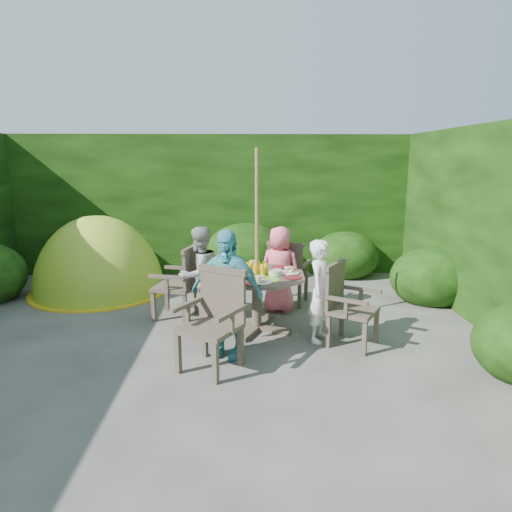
{
  "coord_description": "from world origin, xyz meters",
  "views": [
    {
      "loc": [
        0.6,
        -4.66,
        2.07
      ],
      "look_at": [
        0.74,
        1.08,
        0.85
      ],
      "focal_mm": 32.0,
      "sensor_mm": 36.0,
      "label": 1
    }
  ],
  "objects_px": {
    "parasol_pole": "(257,242)",
    "garden_chair_front": "(214,318)",
    "patio_table": "(257,283)",
    "garden_chair_back": "(288,272)",
    "garden_chair_left": "(181,281)",
    "child_front": "(227,294)",
    "child_right": "(321,291)",
    "child_left": "(199,275)",
    "dome_tent": "(100,292)",
    "garden_chair_right": "(347,303)",
    "child_back": "(280,269)"
  },
  "relations": [
    {
      "from": "garden_chair_left",
      "to": "garden_chair_back",
      "type": "relative_size",
      "value": 1.02
    },
    {
      "from": "garden_chair_left",
      "to": "child_right",
      "type": "distance_m",
      "value": 1.9
    },
    {
      "from": "patio_table",
      "to": "child_left",
      "type": "relative_size",
      "value": 1.31
    },
    {
      "from": "patio_table",
      "to": "garden_chair_front",
      "type": "height_order",
      "value": "garden_chair_front"
    },
    {
      "from": "child_right",
      "to": "child_back",
      "type": "distance_m",
      "value": 1.13
    },
    {
      "from": "garden_chair_back",
      "to": "child_right",
      "type": "relative_size",
      "value": 0.77
    },
    {
      "from": "child_right",
      "to": "child_front",
      "type": "height_order",
      "value": "child_front"
    },
    {
      "from": "garden_chair_right",
      "to": "child_left",
      "type": "relative_size",
      "value": 0.72
    },
    {
      "from": "garden_chair_right",
      "to": "child_left",
      "type": "xyz_separation_m",
      "value": [
        -1.73,
        0.79,
        0.14
      ]
    },
    {
      "from": "garden_chair_right",
      "to": "parasol_pole",
      "type": "bearing_deg",
      "value": 98.16
    },
    {
      "from": "parasol_pole",
      "to": "child_left",
      "type": "height_order",
      "value": "parasol_pole"
    },
    {
      "from": "garden_chair_right",
      "to": "dome_tent",
      "type": "xyz_separation_m",
      "value": [
        -3.46,
        2.16,
        -0.48
      ]
    },
    {
      "from": "patio_table",
      "to": "child_front",
      "type": "xyz_separation_m",
      "value": [
        -0.34,
        -0.73,
        0.09
      ]
    },
    {
      "from": "child_back",
      "to": "garden_chair_right",
      "type": "bearing_deg",
      "value": 143.11
    },
    {
      "from": "child_front",
      "to": "garden_chair_left",
      "type": "bearing_deg",
      "value": 140.46
    },
    {
      "from": "child_back",
      "to": "dome_tent",
      "type": "distance_m",
      "value": 3.02
    },
    {
      "from": "child_back",
      "to": "child_left",
      "type": "bearing_deg",
      "value": 43.75
    },
    {
      "from": "garden_chair_right",
      "to": "child_back",
      "type": "relative_size",
      "value": 0.76
    },
    {
      "from": "patio_table",
      "to": "garden_chair_right",
      "type": "xyz_separation_m",
      "value": [
        1.0,
        -0.45,
        -0.12
      ]
    },
    {
      "from": "garden_chair_back",
      "to": "child_right",
      "type": "xyz_separation_m",
      "value": [
        0.26,
        -1.33,
        0.11
      ]
    },
    {
      "from": "child_right",
      "to": "child_front",
      "type": "relative_size",
      "value": 0.86
    },
    {
      "from": "garden_chair_back",
      "to": "garden_chair_front",
      "type": "distance_m",
      "value": 2.19
    },
    {
      "from": "garden_chair_back",
      "to": "child_back",
      "type": "distance_m",
      "value": 0.32
    },
    {
      "from": "garden_chair_left",
      "to": "child_front",
      "type": "height_order",
      "value": "child_front"
    },
    {
      "from": "patio_table",
      "to": "parasol_pole",
      "type": "height_order",
      "value": "parasol_pole"
    },
    {
      "from": "garden_chair_front",
      "to": "dome_tent",
      "type": "xyz_separation_m",
      "value": [
        -2.01,
        2.71,
        -0.51
      ]
    },
    {
      "from": "patio_table",
      "to": "garden_chair_back",
      "type": "distance_m",
      "value": 1.1
    },
    {
      "from": "garden_chair_left",
      "to": "child_back",
      "type": "bearing_deg",
      "value": 114.73
    },
    {
      "from": "parasol_pole",
      "to": "garden_chair_front",
      "type": "distance_m",
      "value": 1.24
    },
    {
      "from": "garden_chair_right",
      "to": "child_left",
      "type": "bearing_deg",
      "value": 97.92
    },
    {
      "from": "garden_chair_right",
      "to": "child_front",
      "type": "bearing_deg",
      "value": 133.97
    },
    {
      "from": "garden_chair_right",
      "to": "dome_tent",
      "type": "bearing_deg",
      "value": 90.44
    },
    {
      "from": "child_left",
      "to": "garden_chair_right",
      "type": "bearing_deg",
      "value": 110.25
    },
    {
      "from": "garden_chair_left",
      "to": "garden_chair_right",
      "type": "bearing_deg",
      "value": 79.08
    },
    {
      "from": "garden_chair_left",
      "to": "dome_tent",
      "type": "distance_m",
      "value": 1.98
    },
    {
      "from": "child_right",
      "to": "child_front",
      "type": "distance_m",
      "value": 1.14
    },
    {
      "from": "garden_chair_left",
      "to": "child_front",
      "type": "xyz_separation_m",
      "value": [
        0.66,
        -1.2,
        0.19
      ]
    },
    {
      "from": "garden_chair_back",
      "to": "dome_tent",
      "type": "distance_m",
      "value": 3.05
    },
    {
      "from": "garden_chair_back",
      "to": "child_left",
      "type": "distance_m",
      "value": 1.37
    },
    {
      "from": "garden_chair_front",
      "to": "child_right",
      "type": "relative_size",
      "value": 0.81
    },
    {
      "from": "garden_chair_right",
      "to": "child_right",
      "type": "distance_m",
      "value": 0.32
    },
    {
      "from": "patio_table",
      "to": "garden_chair_front",
      "type": "xyz_separation_m",
      "value": [
        -0.46,
        -1.0,
        -0.08
      ]
    },
    {
      "from": "parasol_pole",
      "to": "dome_tent",
      "type": "bearing_deg",
      "value": 145.18
    },
    {
      "from": "garden_chair_right",
      "to": "patio_table",
      "type": "bearing_deg",
      "value": 98.11
    },
    {
      "from": "child_right",
      "to": "child_left",
      "type": "relative_size",
      "value": 0.96
    },
    {
      "from": "garden_chair_front",
      "to": "parasol_pole",
      "type": "bearing_deg",
      "value": 96.73
    },
    {
      "from": "child_left",
      "to": "child_back",
      "type": "distance_m",
      "value": 1.13
    },
    {
      "from": "child_left",
      "to": "child_back",
      "type": "relative_size",
      "value": 1.05
    },
    {
      "from": "child_back",
      "to": "patio_table",
      "type": "bearing_deg",
      "value": 89.05
    },
    {
      "from": "dome_tent",
      "to": "garden_chair_back",
      "type": "bearing_deg",
      "value": 4.92
    }
  ]
}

